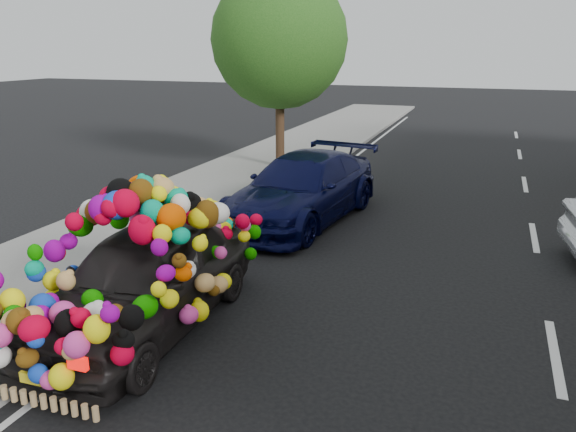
# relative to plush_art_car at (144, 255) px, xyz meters

# --- Properties ---
(ground) EXTENTS (100.00, 100.00, 0.00)m
(ground) POSITION_rel_plush_art_car_xyz_m (1.80, 1.10, -1.08)
(ground) COLOR black
(ground) RESTS_ON ground
(sidewalk) EXTENTS (4.00, 60.00, 0.12)m
(sidewalk) POSITION_rel_plush_art_car_xyz_m (-2.50, 1.10, -1.02)
(sidewalk) COLOR gray
(sidewalk) RESTS_ON ground
(kerb) EXTENTS (0.15, 60.00, 0.13)m
(kerb) POSITION_rel_plush_art_car_xyz_m (-0.55, 1.10, -1.02)
(kerb) COLOR gray
(kerb) RESTS_ON ground
(lane_markings) EXTENTS (6.00, 50.00, 0.01)m
(lane_markings) POSITION_rel_plush_art_car_xyz_m (5.40, 1.10, -1.08)
(lane_markings) COLOR silver
(lane_markings) RESTS_ON ground
(tree_near_sidewalk) EXTENTS (4.20, 4.20, 6.13)m
(tree_near_sidewalk) POSITION_rel_plush_art_car_xyz_m (-2.00, 10.60, 2.94)
(tree_near_sidewalk) COLOR #332114
(tree_near_sidewalk) RESTS_ON ground
(plush_art_car) EXTENTS (2.21, 4.57, 2.12)m
(plush_art_car) POSITION_rel_plush_art_car_xyz_m (0.00, 0.00, 0.00)
(plush_art_car) COLOR black
(plush_art_car) RESTS_ON ground
(navy_sedan) EXTENTS (2.80, 5.38, 1.49)m
(navy_sedan) POSITION_rel_plush_art_car_xyz_m (0.43, 5.61, -0.34)
(navy_sedan) COLOR black
(navy_sedan) RESTS_ON ground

